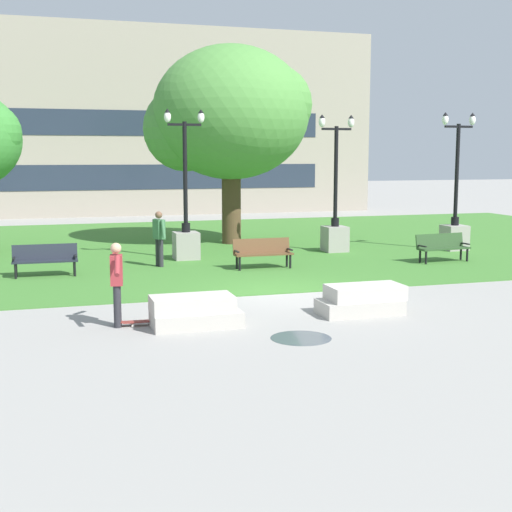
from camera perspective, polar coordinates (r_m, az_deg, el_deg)
ground_plane at (r=17.79m, az=1.76°, el=-3.09°), size 140.00×140.00×0.00m
grass_lawn at (r=27.33m, az=-4.96°, el=0.84°), size 40.00×20.00×0.02m
concrete_block_center at (r=14.47m, az=-4.95°, el=-4.49°), size 1.81×0.90×0.64m
concrete_block_left at (r=15.74m, az=8.49°, el=-3.51°), size 1.85×0.90×0.64m
person_skateboarder at (r=14.60m, az=-11.08°, el=-1.82°), size 0.29×1.52×1.71m
skateboard at (r=14.76m, az=-9.01°, el=-5.18°), size 1.03×0.27×0.14m
puddle at (r=13.64m, az=3.62°, el=-6.56°), size 1.17×1.17×0.01m
park_bench_near_left at (r=23.76m, az=14.66°, el=0.80°), size 1.84×0.70×0.90m
park_bench_near_right at (r=21.67m, az=0.54°, el=0.38°), size 1.80×0.54×0.90m
park_bench_far_left at (r=21.13m, az=-16.52°, el=-0.16°), size 1.81×0.56×0.90m
lamp_post_right at (r=25.55m, az=6.34°, el=2.56°), size 1.32×0.80×4.82m
lamp_post_center at (r=23.61m, az=-5.63°, el=2.15°), size 1.32×0.80×4.89m
lamp_post_left at (r=26.77m, az=15.62°, el=2.60°), size 1.32×0.80×4.92m
tree_near_right at (r=27.71m, az=-2.18°, el=11.23°), size 6.27×5.97×7.56m
person_bystander_near_lawn at (r=22.15m, az=-7.76°, el=1.63°), size 0.35×0.84×1.71m
building_facade_distant at (r=41.43m, az=-9.56°, el=10.59°), size 28.41×1.03×10.67m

